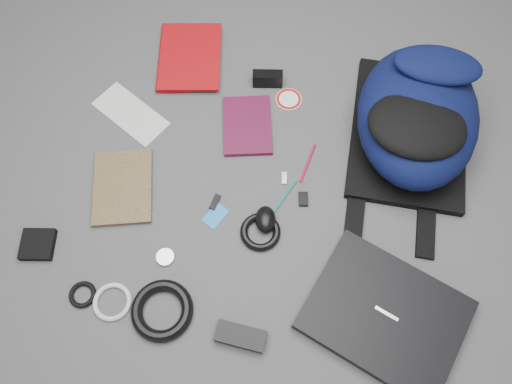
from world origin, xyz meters
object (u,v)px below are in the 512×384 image
(mouse, at_px, (265,219))
(comic_book, at_px, (93,189))
(laptop, at_px, (385,315))
(pouch, at_px, (38,244))
(backpack, at_px, (418,115))
(power_brick, at_px, (241,336))
(compact_camera, at_px, (268,79))
(textbook_red, at_px, (159,57))
(dvd_case, at_px, (247,125))

(mouse, bearing_deg, comic_book, 168.06)
(laptop, bearing_deg, comic_book, -173.01)
(laptop, relative_size, pouch, 4.35)
(backpack, relative_size, power_brick, 4.16)
(laptop, distance_m, compact_camera, 0.81)
(compact_camera, bearing_deg, pouch, -138.40)
(comic_book, bearing_deg, pouch, -132.08)
(mouse, distance_m, power_brick, 0.33)
(comic_book, bearing_deg, textbook_red, 67.66)
(backpack, height_order, compact_camera, backpack)
(comic_book, bearing_deg, compact_camera, 32.19)
(laptop, bearing_deg, compact_camera, 143.05)
(textbook_red, relative_size, compact_camera, 2.86)
(comic_book, relative_size, mouse, 2.89)
(pouch, bearing_deg, comic_book, 68.36)
(dvd_case, xyz_separation_m, mouse, (0.14, -0.29, 0.01))
(laptop, bearing_deg, textbook_red, 159.25)
(mouse, height_order, pouch, mouse)
(backpack, height_order, pouch, backpack)
(backpack, bearing_deg, textbook_red, 170.19)
(mouse, bearing_deg, textbook_red, 120.48)
(backpack, distance_m, dvd_case, 0.51)
(dvd_case, xyz_separation_m, pouch, (-0.46, -0.54, 0.00))
(compact_camera, bearing_deg, textbook_red, 166.33)
(textbook_red, xyz_separation_m, pouch, (-0.10, -0.71, -0.00))
(laptop, xyz_separation_m, power_brick, (-0.35, -0.16, -0.00))
(laptop, height_order, pouch, laptop)
(dvd_case, distance_m, pouch, 0.71)
(dvd_case, bearing_deg, pouch, -148.77)
(compact_camera, relative_size, pouch, 1.07)
(textbook_red, relative_size, comic_book, 1.16)
(comic_book, height_order, mouse, mouse)
(dvd_case, relative_size, power_brick, 1.60)
(dvd_case, relative_size, mouse, 2.55)
(laptop, distance_m, textbook_red, 1.08)
(textbook_red, bearing_deg, backpack, -19.99)
(laptop, height_order, textbook_red, laptop)
(textbook_red, bearing_deg, comic_book, -108.06)
(textbook_red, distance_m, comic_book, 0.51)
(laptop, xyz_separation_m, mouse, (-0.38, 0.17, 0.00))
(laptop, distance_m, comic_book, 0.90)
(backpack, relative_size, comic_book, 2.29)
(backpack, xyz_separation_m, mouse, (-0.35, -0.40, -0.09))
(laptop, height_order, comic_book, laptop)
(backpack, distance_m, comic_book, 0.98)
(textbook_red, relative_size, mouse, 3.36)
(textbook_red, distance_m, dvd_case, 0.40)
(backpack, height_order, mouse, backpack)
(textbook_red, xyz_separation_m, compact_camera, (0.38, 0.01, 0.01))
(dvd_case, xyz_separation_m, compact_camera, (0.02, 0.18, 0.02))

